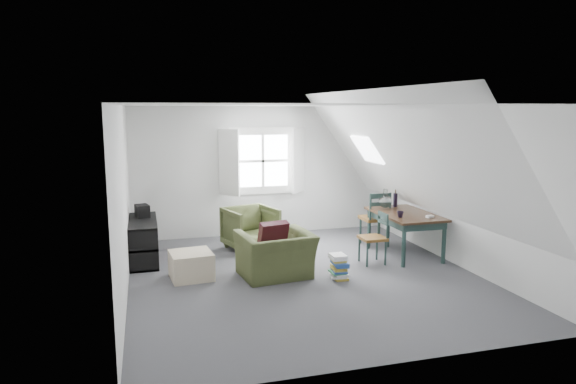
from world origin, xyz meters
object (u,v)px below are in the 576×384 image
object	(u,v)px
armchair_near	(276,277)
media_shelf	(144,243)
dining_table	(405,218)
dining_chair_far	(376,218)
dining_chair_near	(374,237)
armchair_far	(251,249)
ottoman	(191,265)
magazine_stack	(339,267)

from	to	relation	value
armchair_near	media_shelf	size ratio (longest dim) A/B	0.78
dining_table	dining_chair_far	distance (m)	0.69
armchair_near	dining_chair_far	bearing A→B (deg)	-158.32
dining_chair_near	dining_chair_far	bearing A→B (deg)	133.73
dining_chair_near	media_shelf	world-z (taller)	dining_chair_near
armchair_far	ottoman	distance (m)	1.75
armchair_near	dining_table	distance (m)	2.54
dining_chair_far	dining_table	bearing A→B (deg)	104.28
dining_table	dining_chair_near	distance (m)	0.80
dining_chair_near	media_shelf	xyz separation A→B (m)	(-3.55, 1.10, -0.12)
ottoman	dining_chair_near	bearing A→B (deg)	-0.81
dining_chair_far	dining_chair_near	size ratio (longest dim) A/B	1.21
armchair_far	dining_chair_near	world-z (taller)	dining_chair_near
ottoman	armchair_far	bearing A→B (deg)	48.53
dining_chair_near	ottoman	bearing A→B (deg)	-110.90
dining_chair_far	dining_chair_near	bearing A→B (deg)	58.11
ottoman	dining_chair_far	distance (m)	3.50
armchair_far	magazine_stack	world-z (taller)	armchair_far
dining_chair_far	media_shelf	bearing A→B (deg)	-7.72
dining_chair_near	magazine_stack	bearing A→B (deg)	-75.22
dining_table	dining_chair_near	size ratio (longest dim) A/B	1.75
armchair_near	dining_chair_far	xyz separation A→B (m)	(2.16, 1.20, 0.52)
armchair_near	media_shelf	xyz separation A→B (m)	(-1.86, 1.34, 0.30)
media_shelf	magazine_stack	bearing A→B (deg)	-36.12
dining_table	dining_chair_near	xyz separation A→B (m)	(-0.71, -0.32, -0.19)
armchair_near	ottoman	bearing A→B (deg)	-20.10
armchair_near	magazine_stack	bearing A→B (deg)	151.03
armchair_far	dining_chair_near	xyz separation A→B (m)	(1.74, -1.34, 0.43)
armchair_far	dining_table	bearing A→B (deg)	-39.05
media_shelf	magazine_stack	distance (m)	3.20
ottoman	magazine_stack	world-z (taller)	ottoman
dining_table	dining_chair_far	bearing A→B (deg)	109.42
dining_chair_far	dining_chair_near	world-z (taller)	dining_chair_far
dining_table	dining_chair_near	bearing A→B (deg)	-155.88
media_shelf	armchair_near	bearing A→B (deg)	-40.11
armchair_near	media_shelf	world-z (taller)	media_shelf
armchair_near	armchair_far	bearing A→B (deg)	-95.43
ottoman	magazine_stack	size ratio (longest dim) A/B	1.61
armchair_near	ottoman	xyz separation A→B (m)	(-1.20, 0.27, 0.20)
armchair_near	magazine_stack	distance (m)	0.95
armchair_far	armchair_near	bearing A→B (deg)	-104.58
dining_chair_far	media_shelf	world-z (taller)	dining_chair_far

